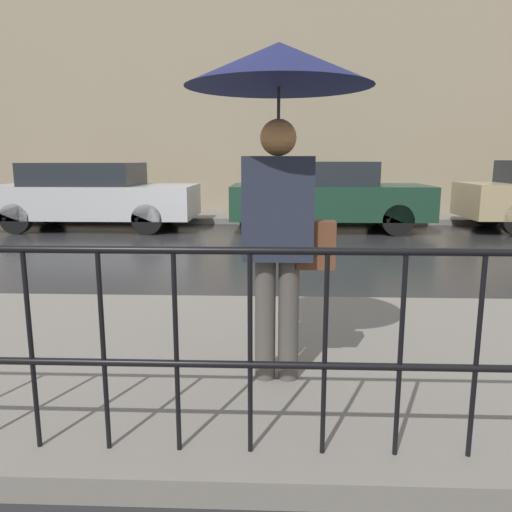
# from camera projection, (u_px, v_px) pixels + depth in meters

# --- Properties ---
(ground_plane) EXTENTS (80.00, 80.00, 0.00)m
(ground_plane) POSITION_uv_depth(u_px,v_px,m) (198.00, 249.00, 8.75)
(ground_plane) COLOR #262628
(sidewalk_near) EXTENTS (28.00, 3.09, 0.14)m
(sidewalk_near) POSITION_uv_depth(u_px,v_px,m) (97.00, 358.00, 3.79)
(sidewalk_near) COLOR slate
(sidewalk_near) RESTS_ON ground_plane
(sidewalk_far) EXTENTS (28.00, 2.02, 0.14)m
(sidewalk_far) POSITION_uv_depth(u_px,v_px,m) (224.00, 217.00, 13.16)
(sidewalk_far) COLOR slate
(sidewalk_far) RESTS_ON ground_plane
(lane_marking) EXTENTS (25.20, 0.12, 0.01)m
(lane_marking) POSITION_uv_depth(u_px,v_px,m) (198.00, 249.00, 8.75)
(lane_marking) COLOR gold
(lane_marking) RESTS_ON ground_plane
(building_storefront) EXTENTS (28.00, 0.30, 6.69)m
(building_storefront) POSITION_uv_depth(u_px,v_px,m) (227.00, 93.00, 13.68)
(building_storefront) COLOR gray
(building_storefront) RESTS_ON ground_plane
(pedestrian) EXTENTS (1.12, 1.12, 2.09)m
(pedestrian) POSITION_uv_depth(u_px,v_px,m) (279.00, 113.00, 2.97)
(pedestrian) COLOR #4C4742
(pedestrian) RESTS_ON sidewalk_near
(car_silver) EXTENTS (4.54, 1.90, 1.48)m
(car_silver) POSITION_uv_depth(u_px,v_px,m) (92.00, 195.00, 11.26)
(car_silver) COLOR #B2B5BA
(car_silver) RESTS_ON ground_plane
(car_dark_green) EXTENTS (4.29, 1.86, 1.51)m
(car_dark_green) POSITION_uv_depth(u_px,v_px,m) (327.00, 195.00, 11.05)
(car_dark_green) COLOR #193828
(car_dark_green) RESTS_ON ground_plane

